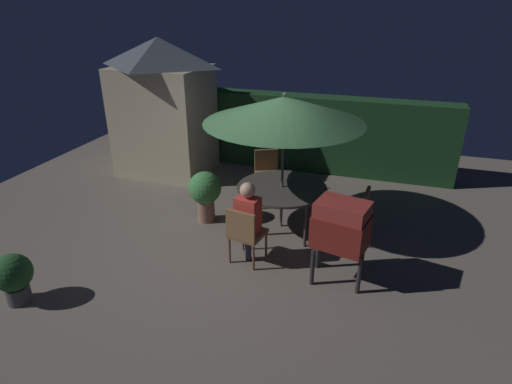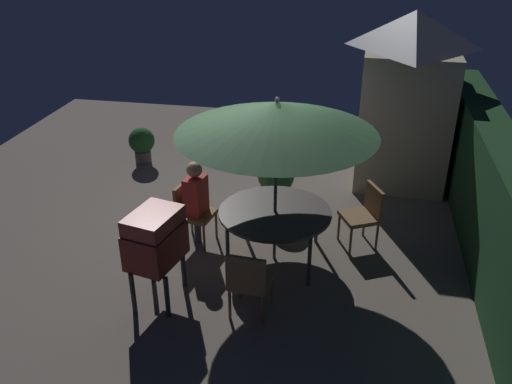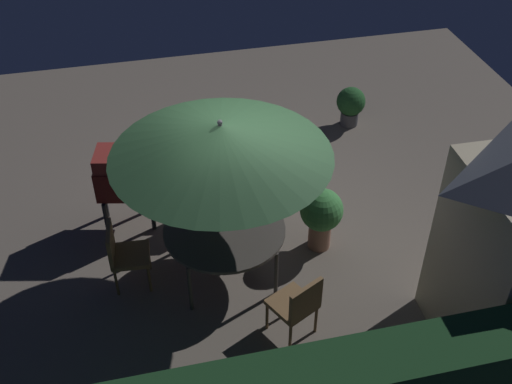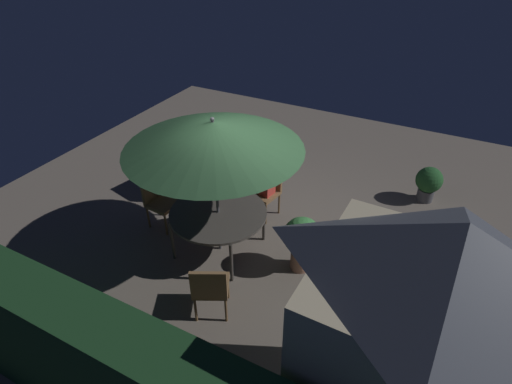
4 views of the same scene
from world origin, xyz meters
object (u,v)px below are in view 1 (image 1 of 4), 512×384
garden_shed (163,107)px  patio_umbrella (284,110)px  chair_far_side (357,212)px  person_in_red (248,213)px  patio_table (282,189)px  potted_plant_by_grill (13,276)px  bbq_grill (341,227)px  chair_toward_hedge (267,170)px  chair_near_shed (245,232)px  potted_plant_by_shed (205,191)px

garden_shed → patio_umbrella: (3.10, -1.76, 0.57)m
chair_far_side → person_in_red: (-1.46, -1.05, 0.26)m
patio_table → patio_umbrella: (-0.00, 0.00, 1.34)m
patio_table → potted_plant_by_grill: bearing=-132.6°
bbq_grill → potted_plant_by_grill: bearing=-155.9°
garden_shed → chair_toward_hedge: (2.51, -0.57, -0.94)m
patio_table → chair_near_shed: 1.27m
person_in_red → chair_far_side: bearing=35.7°
garden_shed → chair_near_shed: bearing=-46.1°
chair_far_side → chair_toward_hedge: same height
chair_near_shed → chair_far_side: (1.47, 1.13, 0.00)m
patio_umbrella → chair_near_shed: patio_umbrella is taller
chair_toward_hedge → potted_plant_by_grill: 4.67m
potted_plant_by_grill → person_in_red: person_in_red is taller
garden_shed → chair_far_side: garden_shed is taller
patio_table → bbq_grill: bbq_grill is taller
bbq_grill → chair_near_shed: size_ratio=1.33×
potted_plant_by_grill → chair_toward_hedge: bearing=62.8°
chair_far_side → person_in_red: 1.82m
patio_umbrella → chair_far_side: size_ratio=2.81×
garden_shed → bbq_grill: size_ratio=2.40×
bbq_grill → chair_far_side: 1.20m
garden_shed → potted_plant_by_shed: (1.79, -1.95, -0.91)m
bbq_grill → potted_plant_by_grill: bbq_grill is taller
garden_shed → person_in_red: (2.89, -2.91, -0.68)m
chair_toward_hedge → potted_plant_by_shed: 1.55m
chair_toward_hedge → chair_near_shed: bearing=-81.2°
patio_table → chair_toward_hedge: size_ratio=1.67×
garden_shed → chair_far_side: (4.35, -1.86, -0.94)m
patio_umbrella → chair_toward_hedge: 2.01m
chair_near_shed → chair_far_side: bearing=37.6°
patio_table → chair_toward_hedge: 1.34m
patio_table → person_in_red: (-0.21, -1.15, 0.09)m
bbq_grill → potted_plant_by_shed: bearing=156.7°
patio_table → potted_plant_by_shed: size_ratio=1.65×
bbq_grill → chair_near_shed: bearing=179.6°
chair_toward_hedge → garden_shed: bearing=167.1°
chair_toward_hedge → potted_plant_by_grill: bearing=-117.2°
potted_plant_by_shed → person_in_red: bearing=-40.9°
patio_umbrella → chair_far_side: bearing=-4.6°
patio_umbrella → potted_plant_by_shed: 1.99m
chair_near_shed → chair_toward_hedge: bearing=98.8°
chair_toward_hedge → potted_plant_by_grill: (-2.13, -4.15, -0.13)m
patio_umbrella → bbq_grill: 2.06m
potted_plant_by_shed → person_in_red: 1.48m
potted_plant_by_shed → person_in_red: person_in_red is taller
garden_shed → patio_umbrella: bearing=-29.5°
garden_shed → person_in_red: garden_shed is taller
patio_table → chair_far_side: (1.25, -0.10, -0.17)m
patio_table → chair_near_shed: chair_near_shed is taller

